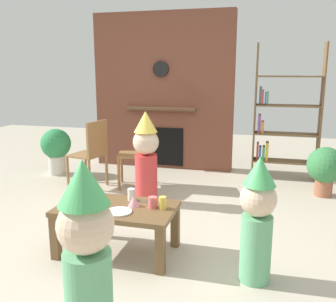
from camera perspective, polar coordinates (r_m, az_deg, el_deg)
The scene contains 18 objects.
ground_plane at distance 3.56m, azimuth -4.10°, elevation -13.21°, with size 12.00×12.00×0.00m, color #BCB29E.
brick_fireplace_feature at distance 5.86m, azimuth -0.79°, elevation 9.00°, with size 2.20×0.28×2.40m.
bookshelf at distance 5.48m, azimuth 17.00°, elevation 4.69°, with size 0.90×0.28×1.90m.
coffee_table at distance 3.19m, azimuth -7.87°, elevation -9.63°, with size 0.99×0.56×0.42m.
paper_cup_near_left at distance 3.09m, azimuth -2.35°, elevation -7.90°, with size 0.08×0.08×0.09m, color #E5666B.
paper_cup_near_right at distance 3.27m, azimuth -5.66°, elevation -6.68°, with size 0.07×0.07×0.11m, color silver.
paper_cup_center at distance 3.06m, azimuth -0.83°, elevation -7.99°, with size 0.06×0.06×0.10m, color #F2CC4C.
paper_plate_front at distance 3.29m, azimuth -12.85°, elevation -7.70°, with size 0.22×0.22×0.01m, color white.
paper_plate_rear at distance 3.03m, azimuth -7.56°, elevation -9.24°, with size 0.21×0.21×0.01m, color white.
birthday_cake_slice at distance 3.14m, azimuth -5.29°, elevation -7.70°, with size 0.10×0.10×0.09m, color pink.
table_fork at distance 3.23m, azimuth -2.94°, elevation -7.80°, with size 0.15×0.02×0.01m, color silver.
child_with_cone_hat at distance 2.09m, azimuth -12.40°, elevation -15.16°, with size 0.30×0.30×1.10m.
child_in_pink at distance 2.78m, azimuth 13.59°, elevation -9.83°, with size 0.26×0.26×0.95m.
child_by_the_chairs at distance 4.28m, azimuth -3.41°, elevation -0.66°, with size 0.30×0.30×1.08m.
dining_chair_left at distance 4.93m, azimuth -11.61°, elevation 0.11°, with size 0.48×0.48×0.90m.
dining_chair_middle at distance 4.91m, azimuth -4.29°, elevation 0.28°, with size 0.50×0.50×0.90m.
potted_plant_tall at distance 4.94m, azimuth 23.06°, elevation -2.31°, with size 0.44×0.44×0.62m.
potted_plant_short at distance 5.75m, azimuth -16.86°, elevation 0.56°, with size 0.44×0.44×0.69m.
Camera 1 is at (1.06, -3.03, 1.53)m, focal length 39.58 mm.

